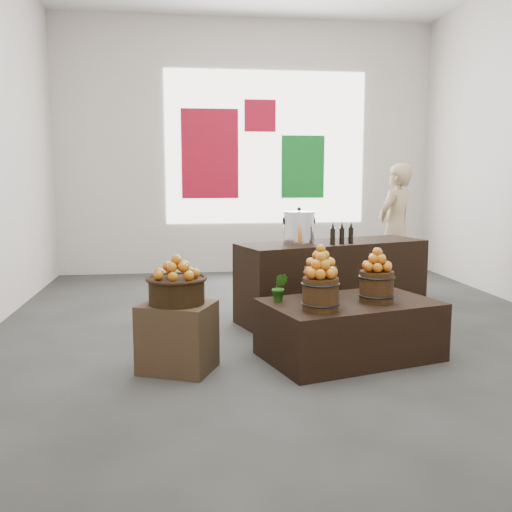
{
  "coord_description": "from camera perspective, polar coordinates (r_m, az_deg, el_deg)",
  "views": [
    {
      "loc": [
        -1.06,
        -5.69,
        1.56
      ],
      "look_at": [
        -0.37,
        -0.4,
        0.8
      ],
      "focal_mm": 40.0,
      "sensor_mm": 36.0,
      "label": 1
    }
  ],
  "objects": [
    {
      "name": "apple_bucket_front_left",
      "position": [
        4.55,
        6.46,
        -3.82
      ],
      "size": [
        0.29,
        0.29,
        0.26
      ],
      "primitive_type": "cylinder",
      "color": "#39230F",
      "rests_on": "display_table"
    },
    {
      "name": "stock_pot_left",
      "position": [
        5.97,
        4.31,
        2.75
      ],
      "size": [
        0.32,
        0.32,
        0.32
      ],
      "primitive_type": "cylinder",
      "color": "silver",
      "rests_on": "counter"
    },
    {
      "name": "deco_red_upper",
      "position": [
        9.29,
        0.41,
        13.85
      ],
      "size": [
        0.5,
        0.04,
        0.5
      ],
      "primitive_type": "cube",
      "color": "#A70C23",
      "rests_on": "back_wall"
    },
    {
      "name": "apples_in_bucket_front_left",
      "position": [
        4.5,
        6.51,
        -0.97
      ],
      "size": [
        0.21,
        0.21,
        0.19
      ],
      "primitive_type": null,
      "color": "#A10D05",
      "rests_on": "apple_bucket_front_left"
    },
    {
      "name": "oil_cruets",
      "position": [
        6.02,
        8.81,
        2.32
      ],
      "size": [
        0.23,
        0.12,
        0.24
      ],
      "primitive_type": null,
      "rotation": [
        0.0,
        0.0,
        0.32
      ],
      "color": "black",
      "rests_on": "counter"
    },
    {
      "name": "display_table",
      "position": [
        5.01,
        9.33,
        -7.24
      ],
      "size": [
        1.62,
        1.24,
        0.5
      ],
      "primitive_type": "cube",
      "rotation": [
        0.0,
        0.0,
        0.28
      ],
      "color": "black",
      "rests_on": "ground"
    },
    {
      "name": "counter",
      "position": [
        6.27,
        7.63,
        -2.45
      ],
      "size": [
        2.18,
        1.27,
        0.85
      ],
      "primitive_type": "cube",
      "rotation": [
        0.0,
        0.0,
        0.32
      ],
      "color": "black",
      "rests_on": "ground"
    },
    {
      "name": "deco_red_left",
      "position": [
        9.18,
        -4.63,
        10.14
      ],
      "size": [
        0.9,
        0.04,
        1.4
      ],
      "primitive_type": "cube",
      "color": "#A70C23",
      "rests_on": "back_wall"
    },
    {
      "name": "apples_in_basket",
      "position": [
        4.53,
        -7.98,
        -1.12
      ],
      "size": [
        0.34,
        0.34,
        0.18
      ],
      "primitive_type": null,
      "color": "#A10D05",
      "rests_on": "wicker_basket"
    },
    {
      "name": "herb_garnish_right",
      "position": [
        5.32,
        12.13,
        -2.02
      ],
      "size": [
        0.34,
        0.31,
        0.3
      ],
      "primitive_type": "imported",
      "rotation": [
        0.0,
        0.0,
        -0.38
      ],
      "color": "#1E5A12",
      "rests_on": "display_table"
    },
    {
      "name": "back_wall",
      "position": [
        9.26,
        -0.87,
        10.77
      ],
      "size": [
        6.0,
        0.04,
        4.0
      ],
      "primitive_type": "cube",
      "color": "beige",
      "rests_on": "ground"
    },
    {
      "name": "apples_in_bucket_front_right",
      "position": [
        4.9,
        12.04,
        -0.37
      ],
      "size": [
        0.21,
        0.21,
        0.19
      ],
      "primitive_type": null,
      "color": "#A10D05",
      "rests_on": "apple_bucket_front_right"
    },
    {
      "name": "wicker_basket",
      "position": [
        4.56,
        -7.93,
        -3.5
      ],
      "size": [
        0.44,
        0.44,
        0.2
      ],
      "primitive_type": "cylinder",
      "color": "black",
      "rests_on": "crate"
    },
    {
      "name": "deco_green_right",
      "position": [
        9.37,
        4.7,
        8.87
      ],
      "size": [
        0.7,
        0.04,
        1.0
      ],
      "primitive_type": "cube",
      "color": "#116E22",
      "rests_on": "back_wall"
    },
    {
      "name": "crate",
      "position": [
        4.65,
        -7.84,
        -8.04
      ],
      "size": [
        0.69,
        0.63,
        0.55
      ],
      "primitive_type": "cube",
      "rotation": [
        0.0,
        0.0,
        -0.41
      ],
      "color": "#4C3423",
      "rests_on": "ground"
    },
    {
      "name": "apple_bucket_rear",
      "position": [
        5.07,
        6.45,
        -2.58
      ],
      "size": [
        0.29,
        0.29,
        0.26
      ],
      "primitive_type": "cylinder",
      "color": "#39230F",
      "rests_on": "display_table"
    },
    {
      "name": "apples_in_bucket_rear",
      "position": [
        5.03,
        6.49,
        -0.03
      ],
      "size": [
        0.21,
        0.21,
        0.19
      ],
      "primitive_type": null,
      "color": "#A10D05",
      "rests_on": "apple_bucket_rear"
    },
    {
      "name": "ground",
      "position": [
        5.99,
        3.02,
        -7.05
      ],
      "size": [
        7.0,
        7.0,
        0.0
      ],
      "primitive_type": "plane",
      "color": "#3E3E3B",
      "rests_on": "ground"
    },
    {
      "name": "shopper",
      "position": [
        7.85,
        13.76,
        2.7
      ],
      "size": [
        0.75,
        0.71,
        1.72
      ],
      "primitive_type": "imported",
      "rotation": [
        0.0,
        0.0,
        3.79
      ],
      "color": "tan",
      "rests_on": "ground"
    },
    {
      "name": "apple_bucket_front_right",
      "position": [
        4.93,
        11.96,
        -3.0
      ],
      "size": [
        0.29,
        0.29,
        0.26
      ],
      "primitive_type": "cylinder",
      "color": "#39230F",
      "rests_on": "display_table"
    },
    {
      "name": "herb_garnish_left",
      "position": [
        4.84,
        2.38,
        -3.16
      ],
      "size": [
        0.17,
        0.15,
        0.25
      ],
      "primitive_type": "imported",
      "rotation": [
        0.0,
        0.0,
        -0.37
      ],
      "color": "#1E5A12",
      "rests_on": "display_table"
    },
    {
      "name": "back_opening",
      "position": [
        9.28,
        1.02,
        10.76
      ],
      "size": [
        3.2,
        0.02,
        2.4
      ],
      "primitive_type": "cube",
      "color": "white",
      "rests_on": "back_wall"
    }
  ]
}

